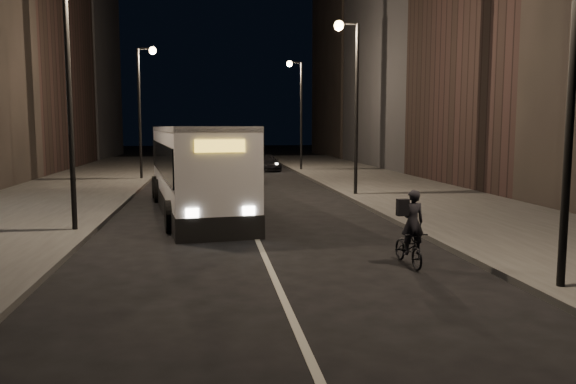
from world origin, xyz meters
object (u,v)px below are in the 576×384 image
object	(u,v)px
streetlight_right_mid	(351,84)
car_near	(245,173)
streetlight_left_near	(77,61)
car_mid	(202,164)
car_far	(267,163)
streetlight_right_far	(298,100)
cyclist_on_bicycle	(410,240)
city_bus	(195,166)
streetlight_left_far	(143,95)
streetlight_right_near	(563,21)

from	to	relation	value
streetlight_right_mid	car_near	bearing A→B (deg)	120.42
streetlight_left_near	streetlight_right_mid	bearing A→B (deg)	36.88
streetlight_right_mid	car_mid	xyz separation A→B (m)	(-7.18, 15.93, -4.73)
car_far	streetlight_right_far	bearing A→B (deg)	-33.06
streetlight_right_far	cyclist_on_bicycle	world-z (taller)	streetlight_right_far
streetlight_left_near	streetlight_right_far	bearing A→B (deg)	66.04
streetlight_left_near	city_bus	size ratio (longest dim) A/B	0.64
car_mid	car_near	bearing A→B (deg)	111.38
streetlight_right_mid	cyclist_on_bicycle	size ratio (longest dim) A/B	4.33
streetlight_left_near	car_far	bearing A→B (deg)	71.53
streetlight_right_mid	car_near	size ratio (longest dim) A/B	2.27
car_mid	car_far	distance (m)	5.08
car_far	city_bus	bearing A→B (deg)	-109.15
streetlight_left_far	car_far	size ratio (longest dim) A/B	1.93
streetlight_right_mid	city_bus	xyz separation A→B (m)	(-7.27, -3.60, -3.52)
streetlight_left_near	cyclist_on_bicycle	xyz separation A→B (m)	(8.72, -5.36, -4.74)
car_mid	city_bus	bearing A→B (deg)	93.24
streetlight_right_far	car_near	size ratio (longest dim) A/B	2.27
car_near	car_mid	xyz separation A→B (m)	(-2.65, 8.21, 0.02)
city_bus	cyclist_on_bicycle	bearing A→B (deg)	-69.30
streetlight_right_far	car_near	distance (m)	10.57
city_bus	car_far	xyz separation A→B (m)	(5.01, 20.77, -1.23)
streetlight_right_far	car_mid	size ratio (longest dim) A/B	2.13
car_near	streetlight_left_near	bearing A→B (deg)	-113.73
car_mid	car_far	world-z (taller)	car_mid
streetlight_left_near	cyclist_on_bicycle	bearing A→B (deg)	-31.59
streetlight_right_mid	streetlight_left_near	bearing A→B (deg)	-143.12
streetlight_right_far	streetlight_left_far	world-z (taller)	same
streetlight_right_mid	streetlight_left_near	size ratio (longest dim) A/B	1.00
streetlight_left_far	car_mid	xyz separation A→B (m)	(3.48, 5.93, -4.73)
cyclist_on_bicycle	car_near	bearing A→B (deg)	94.90
city_bus	car_far	bearing A→B (deg)	68.53
car_far	cyclist_on_bicycle	bearing A→B (deg)	-94.99
streetlight_right_far	car_near	xyz separation A→B (m)	(-4.53, -8.28, -4.75)
streetlight_right_near	car_far	bearing A→B (deg)	93.89
streetlight_right_far	car_far	size ratio (longest dim) A/B	1.93
streetlight_left_near	car_mid	size ratio (longest dim) A/B	2.13
car_near	car_far	size ratio (longest dim) A/B	0.85
streetlight_right_near	streetlight_right_mid	world-z (taller)	same
city_bus	streetlight_right_near	bearing A→B (deg)	-67.53
streetlight_right_far	car_far	xyz separation A→B (m)	(-2.26, 1.17, -4.75)
streetlight_right_far	streetlight_left_near	distance (m)	26.26
streetlight_right_far	car_far	bearing A→B (deg)	152.52
streetlight_right_near	streetlight_right_mid	bearing A→B (deg)	90.00
streetlight_right_far	city_bus	distance (m)	21.20
streetlight_right_far	car_mid	distance (m)	8.60
streetlight_right_mid	streetlight_left_near	world-z (taller)	same
streetlight_right_near	streetlight_left_far	bearing A→B (deg)	112.30
city_bus	cyclist_on_bicycle	xyz separation A→B (m)	(5.33, -9.77, -1.21)
streetlight_right_mid	car_near	xyz separation A→B (m)	(-4.53, 7.72, -4.75)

